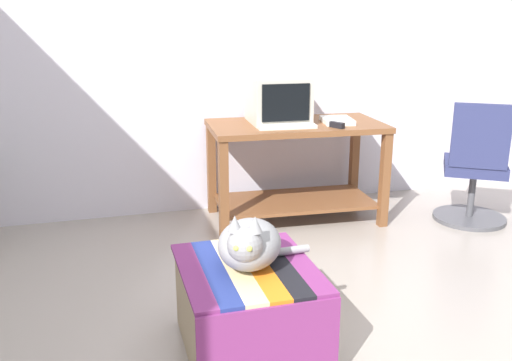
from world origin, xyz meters
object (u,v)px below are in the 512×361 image
(desk, at_px, (295,155))
(cat, at_px, (249,244))
(keyboard, at_px, (286,126))
(book, at_px, (337,120))
(ottoman_with_blanket, at_px, (248,308))
(stapler, at_px, (337,125))
(office_chair, at_px, (475,171))
(tv_monitor, at_px, (278,100))

(desk, height_order, cat, desk)
(keyboard, height_order, cat, keyboard)
(book, bearing_deg, ottoman_with_blanket, -115.55)
(ottoman_with_blanket, bearing_deg, book, 54.55)
(keyboard, bearing_deg, book, 14.77)
(keyboard, height_order, stapler, stapler)
(keyboard, distance_m, office_chair, 1.41)
(stapler, bearing_deg, office_chair, -36.64)
(stapler, bearing_deg, keyboard, 137.90)
(book, xyz_separation_m, stapler, (-0.07, -0.17, 0.00))
(tv_monitor, xyz_separation_m, office_chair, (1.32, -0.50, -0.49))
(desk, relative_size, stapler, 11.50)
(ottoman_with_blanket, bearing_deg, keyboard, 65.24)
(desk, height_order, book, book)
(desk, distance_m, ottoman_with_blanket, 1.76)
(tv_monitor, distance_m, ottoman_with_blanket, 1.89)
(ottoman_with_blanket, bearing_deg, office_chair, 29.61)
(cat, relative_size, stapler, 4.52)
(keyboard, height_order, office_chair, office_chair)
(cat, distance_m, office_chair, 2.28)
(book, bearing_deg, tv_monitor, 170.43)
(desk, xyz_separation_m, keyboard, (-0.12, -0.14, 0.24))
(office_chair, bearing_deg, keyboard, 20.52)
(cat, height_order, stapler, stapler)
(book, relative_size, ottoman_with_blanket, 0.39)
(keyboard, relative_size, office_chair, 0.45)
(desk, height_order, tv_monitor, tv_monitor)
(desk, bearing_deg, book, -9.48)
(desk, distance_m, stapler, 0.41)
(keyboard, relative_size, book, 1.51)
(book, relative_size, stapler, 2.40)
(book, bearing_deg, stapler, -103.70)
(ottoman_with_blanket, relative_size, cat, 1.38)
(book, distance_m, cat, 1.84)
(office_chair, distance_m, stapler, 1.08)
(keyboard, bearing_deg, stapler, -11.81)
(ottoman_with_blanket, bearing_deg, desk, 63.54)
(office_chair, bearing_deg, cat, 62.46)
(desk, distance_m, cat, 1.74)
(cat, bearing_deg, keyboard, 88.15)
(keyboard, relative_size, ottoman_with_blanket, 0.58)
(tv_monitor, bearing_deg, book, -16.27)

